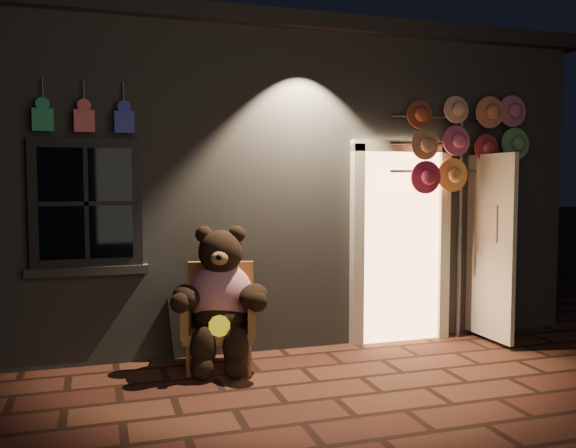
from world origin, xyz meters
name	(u,v)px	position (x,y,z in m)	size (l,w,h in m)	color
ground	(335,398)	(0.00, 0.00, 0.00)	(60.00, 60.00, 0.00)	brown
shop_building	(230,183)	(0.00, 3.99, 1.74)	(7.30, 5.95, 3.51)	slate
wicker_armchair	(220,315)	(-0.71, 1.14, 0.49)	(0.78, 0.74, 0.97)	olive
teddy_bear	(221,299)	(-0.73, 1.02, 0.67)	(0.94, 0.84, 1.34)	#AD123A
hat_rack	(463,141)	(2.00, 1.28, 2.19)	(1.67, 0.22, 2.67)	#59595E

